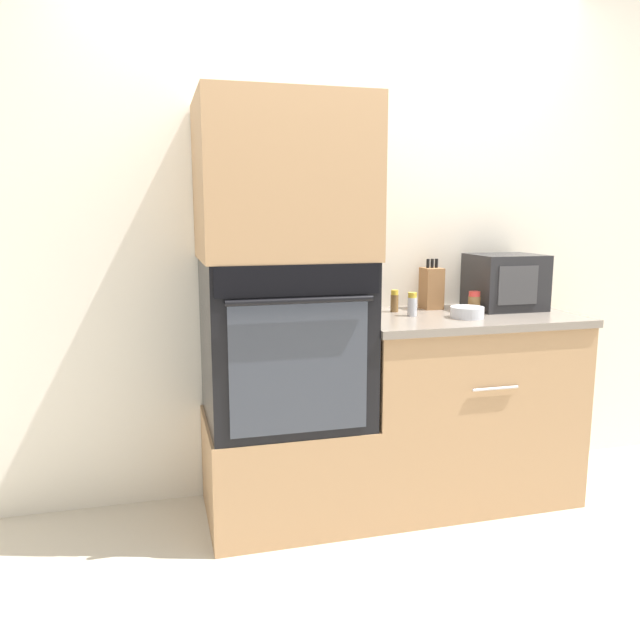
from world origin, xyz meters
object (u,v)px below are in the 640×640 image
object	(u,v)px
knife_block	(431,288)
condiment_jar_far	(412,304)
microwave	(505,282)
condiment_jar_mid	(474,303)
wall_oven	(284,341)
bowl	(467,312)
condiment_jar_near	(394,301)

from	to	relation	value
knife_block	condiment_jar_far	size ratio (longest dim) A/B	2.26
microwave	condiment_jar_mid	bearing A→B (deg)	-155.89
wall_oven	knife_block	distance (m)	0.85
bowl	condiment_jar_near	size ratio (longest dim) A/B	1.43
knife_block	condiment_jar_far	world-z (taller)	knife_block
condiment_jar_far	condiment_jar_mid	bearing A→B (deg)	-3.27
bowl	condiment_jar_near	xyz separation A→B (m)	(-0.26, 0.25, 0.03)
wall_oven	condiment_jar_mid	distance (m)	0.94
knife_block	bowl	world-z (taller)	knife_block
microwave	knife_block	distance (m)	0.37
microwave	condiment_jar_mid	size ratio (longest dim) A/B	3.13
condiment_jar_mid	condiment_jar_far	world-z (taller)	condiment_jar_far
knife_block	condiment_jar_near	world-z (taller)	knife_block
bowl	condiment_jar_mid	bearing A→B (deg)	47.65
microwave	knife_block	xyz separation A→B (m)	(-0.35, 0.10, -0.03)
microwave	condiment_jar_near	distance (m)	0.58
knife_block	condiment_jar_near	distance (m)	0.23
knife_block	condiment_jar_mid	xyz separation A→B (m)	(0.13, -0.20, -0.05)
condiment_jar_near	condiment_jar_mid	world-z (taller)	same
bowl	condiment_jar_near	distance (m)	0.36
condiment_jar_near	condiment_jar_mid	distance (m)	0.38
wall_oven	knife_block	world-z (taller)	wall_oven
wall_oven	knife_block	bearing A→B (deg)	14.66
wall_oven	condiment_jar_far	world-z (taller)	wall_oven
condiment_jar_near	bowl	bearing A→B (deg)	-43.48
wall_oven	microwave	bearing A→B (deg)	5.21
condiment_jar_mid	knife_block	bearing A→B (deg)	122.45
wall_oven	bowl	world-z (taller)	wall_oven
wall_oven	knife_block	xyz separation A→B (m)	(0.80, 0.21, 0.19)
knife_block	condiment_jar_mid	world-z (taller)	knife_block
condiment_jar_near	condiment_jar_mid	xyz separation A→B (m)	(0.35, -0.15, 0.00)
condiment_jar_mid	condiment_jar_far	distance (m)	0.31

